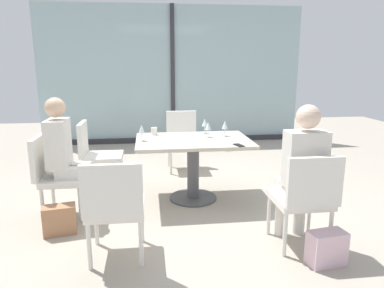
% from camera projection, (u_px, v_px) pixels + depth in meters
% --- Properties ---
extents(ground_plane, '(12.00, 12.00, 0.00)m').
position_uv_depth(ground_plane, '(193.00, 198.00, 4.25)').
color(ground_plane, '#A89E8E').
extents(window_wall_backdrop, '(5.20, 0.10, 2.70)m').
position_uv_depth(window_wall_backdrop, '(173.00, 83.00, 7.07)').
color(window_wall_backdrop, '#9BB7BC').
rests_on(window_wall_backdrop, ground_plane).
extents(dining_table_main, '(1.31, 0.91, 0.73)m').
position_uv_depth(dining_table_main, '(193.00, 154.00, 4.13)').
color(dining_table_main, '#BCB29E').
rests_on(dining_table_main, ground_plane).
extents(chair_side_end, '(0.50, 0.46, 0.87)m').
position_uv_depth(chair_side_end, '(56.00, 172.00, 3.63)').
color(chair_side_end, silver).
rests_on(chair_side_end, ground_plane).
extents(chair_front_right, '(0.46, 0.50, 0.87)m').
position_uv_depth(chair_front_right, '(305.00, 195.00, 2.99)').
color(chair_front_right, silver).
rests_on(chair_front_right, ground_plane).
extents(chair_front_left, '(0.46, 0.50, 0.87)m').
position_uv_depth(chair_front_left, '(115.00, 204.00, 2.80)').
color(chair_front_left, silver).
rests_on(chair_front_left, ground_plane).
extents(chair_far_left, '(0.50, 0.46, 0.87)m').
position_uv_depth(chair_far_left, '(96.00, 151.00, 4.49)').
color(chair_far_left, silver).
rests_on(chair_far_left, ground_plane).
extents(chair_near_window, '(0.46, 0.51, 0.87)m').
position_uv_depth(chair_near_window, '(182.00, 137.00, 5.38)').
color(chair_near_window, silver).
rests_on(chair_near_window, ground_plane).
extents(person_side_end, '(0.39, 0.34, 1.26)m').
position_uv_depth(person_side_end, '(65.00, 152.00, 3.60)').
color(person_side_end, silver).
rests_on(person_side_end, ground_plane).
extents(person_front_right, '(0.34, 0.39, 1.26)m').
position_uv_depth(person_front_right, '(301.00, 168.00, 3.05)').
color(person_front_right, silver).
rests_on(person_front_right, ground_plane).
extents(wine_glass_0, '(0.07, 0.07, 0.18)m').
position_uv_depth(wine_glass_0, '(142.00, 129.00, 3.97)').
color(wine_glass_0, silver).
rests_on(wine_glass_0, dining_table_main).
extents(wine_glass_1, '(0.07, 0.07, 0.18)m').
position_uv_depth(wine_glass_1, '(225.00, 125.00, 4.24)').
color(wine_glass_1, silver).
rests_on(wine_glass_1, dining_table_main).
extents(wine_glass_2, '(0.07, 0.07, 0.18)m').
position_uv_depth(wine_glass_2, '(208.00, 126.00, 4.17)').
color(wine_glass_2, silver).
rests_on(wine_glass_2, dining_table_main).
extents(wine_glass_3, '(0.07, 0.07, 0.18)m').
position_uv_depth(wine_glass_3, '(205.00, 123.00, 4.41)').
color(wine_glass_3, silver).
rests_on(wine_glass_3, dining_table_main).
extents(coffee_cup, '(0.08, 0.08, 0.09)m').
position_uv_depth(coffee_cup, '(154.00, 131.00, 4.33)').
color(coffee_cup, white).
rests_on(coffee_cup, dining_table_main).
extents(cell_phone_on_table, '(0.11, 0.16, 0.01)m').
position_uv_depth(cell_phone_on_table, '(239.00, 145.00, 3.77)').
color(cell_phone_on_table, black).
rests_on(cell_phone_on_table, dining_table_main).
extents(handbag_0, '(0.32, 0.21, 0.28)m').
position_uv_depth(handbag_0, '(60.00, 220.00, 3.35)').
color(handbag_0, '#A3704C').
rests_on(handbag_0, ground_plane).
extents(handbag_1, '(0.32, 0.20, 0.28)m').
position_uv_depth(handbag_1, '(327.00, 248.00, 2.83)').
color(handbag_1, beige).
rests_on(handbag_1, ground_plane).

